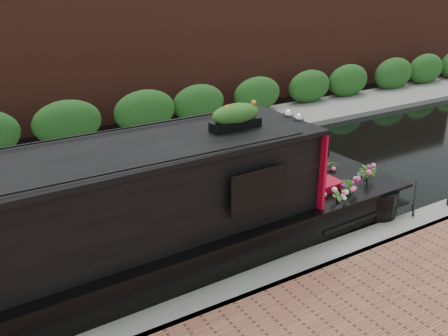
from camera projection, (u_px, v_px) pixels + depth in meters
ground at (138, 219)px, 10.14m from camera, size 80.00×80.00×0.00m
near_bank_coping at (223, 306)px, 7.53m from camera, size 40.00×0.60×0.50m
far_bank_path at (78, 158)px, 13.46m from camera, size 40.00×2.40×0.34m
far_hedge at (68, 148)px, 14.17m from camera, size 40.00×1.10×2.80m
far_brick_wall at (50, 129)px, 15.83m from camera, size 40.00×1.00×8.00m
narrowboat at (57, 254)px, 7.25m from camera, size 12.58×2.51×2.94m
rope_fender at (378, 195)px, 10.83m from camera, size 0.34×0.36×0.34m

